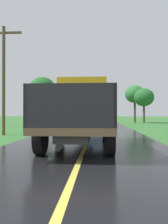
% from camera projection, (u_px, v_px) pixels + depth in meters
% --- Properties ---
extents(banana_truck_near, '(2.38, 5.82, 2.80)m').
position_uv_depth(banana_truck_near, '(81.00, 110.00, 9.13)').
color(banana_truck_near, '#2D2D30').
rests_on(banana_truck_near, road_surface).
extents(banana_truck_far, '(2.38, 5.81, 2.80)m').
position_uv_depth(banana_truck_far, '(93.00, 112.00, 22.98)').
color(banana_truck_far, '#2D2D30').
rests_on(banana_truck_far, road_surface).
extents(utility_pole_roadside, '(2.24, 0.20, 6.72)m').
position_uv_depth(utility_pole_roadside, '(4.00, 76.00, 13.67)').
color(utility_pole_roadside, brown).
rests_on(utility_pole_roadside, ground).
extents(roadside_tree_near_left, '(2.79, 2.79, 5.34)m').
position_uv_depth(roadside_tree_near_left, '(135.00, 94.00, 31.50)').
color(roadside_tree_near_left, '#4C3823').
rests_on(roadside_tree_near_left, ground).
extents(roadside_tree_mid_right, '(3.17, 3.17, 5.78)m').
position_uv_depth(roadside_tree_mid_right, '(42.00, 89.00, 27.04)').
color(roadside_tree_mid_right, '#4C3823').
rests_on(roadside_tree_mid_right, ground).
extents(roadside_tree_far_left, '(2.73, 2.73, 4.76)m').
position_uv_depth(roadside_tree_far_left, '(144.00, 97.00, 30.25)').
color(roadside_tree_far_left, '#4C3823').
rests_on(roadside_tree_far_left, ground).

